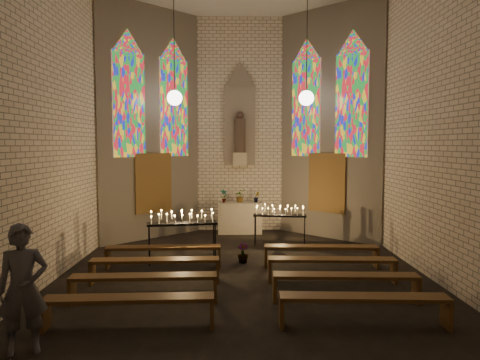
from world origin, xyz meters
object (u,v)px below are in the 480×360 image
aisle_flower_pot (243,253)px  votive_stand_right (280,213)px  votive_stand_left (182,220)px  altar (240,218)px  visitor (23,289)px

aisle_flower_pot → votive_stand_right: bearing=60.8°
votive_stand_left → votive_stand_right: votive_stand_left is taller
aisle_flower_pot → votive_stand_left: bearing=179.6°
aisle_flower_pot → votive_stand_left: votive_stand_left is taller
altar → votive_stand_left: bearing=-110.9°
aisle_flower_pot → visitor: size_ratio=0.26×
votive_stand_left → votive_stand_right: 3.21m
altar → aisle_flower_pot: 3.81m
votive_stand_left → visitor: (-1.64, -4.87, -0.16)m
altar → visitor: 9.20m
aisle_flower_pot → votive_stand_left: (-1.46, 0.01, 0.82)m
visitor → votive_stand_left: bearing=49.8°
votive_stand_left → visitor: bearing=-117.9°
votive_stand_right → votive_stand_left: bearing=-135.1°
altar → votive_stand_right: 2.20m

